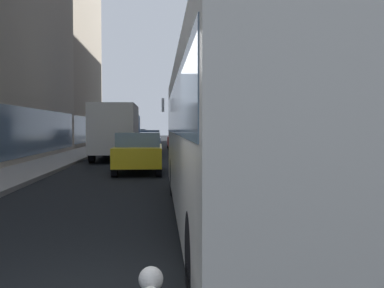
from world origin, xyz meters
TOP-DOWN VIEW (x-y plane):
  - ground_plane at (0.00, 35.00)m, footprint 120.00×120.00m
  - sidewalk_left at (-5.70, 35.00)m, footprint 2.40×110.00m
  - sidewalk_right at (5.70, 35.00)m, footprint 2.40×110.00m
  - building_left_far at (-11.90, 41.12)m, footprint 9.20×19.54m
  - building_right_far at (11.90, 52.43)m, footprint 8.91×18.66m
  - transit_bus at (1.20, 4.24)m, footprint 2.78×11.53m
  - car_blue_hatchback at (-1.20, 28.93)m, footprint 1.75×4.21m
  - car_red_coupe at (1.20, 33.15)m, footprint 1.87×4.77m
  - car_white_van at (1.20, 24.68)m, footprint 1.86×4.36m
  - car_black_suv at (-2.80, 46.42)m, footprint 1.86×4.03m
  - car_yellow_taxi at (-1.20, 14.05)m, footprint 1.84×4.42m
  - car_silver_sedan at (2.80, 18.21)m, footprint 1.85×3.93m
  - box_truck at (-2.80, 21.59)m, footprint 2.30×7.50m

SIDE VIEW (x-z plane):
  - ground_plane at x=0.00m, z-range 0.00..0.00m
  - sidewalk_left at x=-5.70m, z-range 0.00..0.15m
  - sidewalk_right at x=5.70m, z-range 0.00..0.15m
  - car_silver_sedan at x=2.80m, z-range 0.01..1.63m
  - car_blue_hatchback at x=-1.20m, z-range 0.01..1.63m
  - car_black_suv at x=-2.80m, z-range 0.01..1.63m
  - car_white_van at x=1.20m, z-range 0.01..1.63m
  - car_yellow_taxi at x=-1.20m, z-range 0.01..1.63m
  - car_red_coupe at x=1.20m, z-range 0.02..1.64m
  - box_truck at x=-2.80m, z-range 0.14..3.19m
  - transit_bus at x=1.20m, z-range 0.25..3.30m
  - building_left_far at x=-11.90m, z-range -0.01..22.01m
  - building_right_far at x=11.90m, z-range -0.01..22.09m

